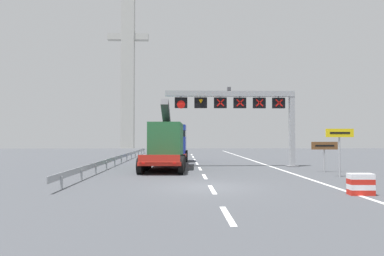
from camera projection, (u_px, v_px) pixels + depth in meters
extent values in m
plane|color=#424449|center=(206.00, 187.00, 16.39)|extent=(112.00, 112.00, 0.00)
cube|color=silver|center=(228.00, 215.00, 10.41)|extent=(0.20, 2.60, 0.01)
cube|color=silver|center=(212.00, 190.00, 15.54)|extent=(0.20, 2.60, 0.01)
cube|color=silver|center=(205.00, 177.00, 20.68)|extent=(0.20, 2.60, 0.01)
cube|color=silver|center=(200.00, 169.00, 25.81)|extent=(0.20, 2.60, 0.01)
cube|color=silver|center=(197.00, 163.00, 30.95)|extent=(0.20, 2.60, 0.01)
cube|color=silver|center=(195.00, 160.00, 36.08)|extent=(0.20, 2.60, 0.01)
cube|color=silver|center=(193.00, 157.00, 41.22)|extent=(0.20, 2.60, 0.01)
cube|color=silver|center=(192.00, 155.00, 46.35)|extent=(0.20, 2.60, 0.01)
cube|color=silver|center=(268.00, 166.00, 28.58)|extent=(0.20, 63.00, 0.01)
cube|color=#9EA0A5|center=(292.00, 129.00, 27.86)|extent=(0.40, 0.40, 6.28)
cube|color=slate|center=(292.00, 166.00, 27.77)|extent=(0.90, 0.90, 0.08)
cube|color=#9EA0A5|center=(230.00, 94.00, 27.77)|extent=(10.71, 0.44, 0.44)
cube|color=#4C4C51|center=(229.00, 89.00, 27.78)|extent=(0.28, 0.40, 0.28)
cube|color=black|center=(279.00, 103.00, 27.88)|extent=(1.04, 0.24, 0.88)
cube|color=#9EA0A5|center=(279.00, 97.00, 27.89)|extent=(0.08, 0.08, 0.16)
cube|color=red|center=(279.00, 103.00, 27.75)|extent=(0.63, 0.02, 0.63)
cube|color=red|center=(279.00, 103.00, 27.75)|extent=(0.63, 0.02, 0.63)
cube|color=black|center=(259.00, 103.00, 27.83)|extent=(1.04, 0.24, 0.88)
cube|color=#9EA0A5|center=(259.00, 97.00, 27.84)|extent=(0.08, 0.08, 0.16)
cube|color=red|center=(260.00, 103.00, 27.70)|extent=(0.63, 0.02, 0.63)
cube|color=red|center=(260.00, 103.00, 27.70)|extent=(0.63, 0.02, 0.63)
cube|color=black|center=(240.00, 103.00, 27.78)|extent=(1.04, 0.24, 0.88)
cube|color=#9EA0A5|center=(240.00, 97.00, 27.79)|extent=(0.08, 0.08, 0.16)
cube|color=red|center=(240.00, 103.00, 27.65)|extent=(0.63, 0.02, 0.63)
cube|color=red|center=(240.00, 103.00, 27.65)|extent=(0.63, 0.02, 0.63)
cube|color=black|center=(220.00, 103.00, 27.73)|extent=(1.04, 0.24, 0.88)
cube|color=#9EA0A5|center=(220.00, 97.00, 27.74)|extent=(0.08, 0.08, 0.16)
cube|color=red|center=(220.00, 103.00, 27.60)|extent=(0.63, 0.02, 0.63)
cube|color=red|center=(220.00, 103.00, 27.60)|extent=(0.63, 0.02, 0.63)
cube|color=black|center=(201.00, 103.00, 27.67)|extent=(1.04, 0.24, 0.88)
cube|color=#9EA0A5|center=(201.00, 97.00, 27.69)|extent=(0.08, 0.08, 0.16)
cone|color=orange|center=(201.00, 102.00, 27.55)|extent=(0.37, 0.37, 0.31)
cube|color=black|center=(181.00, 103.00, 27.62)|extent=(1.04, 0.24, 0.88)
cube|color=#9EA0A5|center=(181.00, 97.00, 27.64)|extent=(0.08, 0.08, 0.16)
cone|color=red|center=(181.00, 104.00, 27.49)|extent=(0.67, 0.02, 0.67)
cube|color=red|center=(166.00, 159.00, 26.42)|extent=(3.26, 10.51, 0.24)
cube|color=red|center=(159.00, 158.00, 21.15)|extent=(2.66, 0.20, 0.44)
cylinder|color=black|center=(140.00, 166.00, 21.94)|extent=(0.37, 1.11, 1.10)
cylinder|color=black|center=(181.00, 166.00, 21.90)|extent=(0.37, 1.11, 1.10)
cylinder|color=black|center=(142.00, 165.00, 22.99)|extent=(0.37, 1.11, 1.10)
cylinder|color=black|center=(182.00, 165.00, 22.95)|extent=(0.37, 1.11, 1.10)
cylinder|color=black|center=(145.00, 163.00, 24.03)|extent=(0.37, 1.11, 1.10)
cylinder|color=black|center=(182.00, 164.00, 24.00)|extent=(0.37, 1.11, 1.10)
cylinder|color=black|center=(147.00, 162.00, 25.08)|extent=(0.37, 1.11, 1.10)
cylinder|color=black|center=(183.00, 162.00, 25.05)|extent=(0.37, 1.11, 1.10)
cylinder|color=black|center=(149.00, 161.00, 26.13)|extent=(0.37, 1.11, 1.10)
cylinder|color=black|center=(183.00, 161.00, 26.10)|extent=(0.37, 1.11, 1.10)
cube|color=#1E38AD|center=(173.00, 140.00, 33.55)|extent=(2.72, 3.31, 3.10)
cube|color=black|center=(173.00, 134.00, 33.57)|extent=(2.75, 3.33, 0.60)
cylinder|color=black|center=(161.00, 156.00, 34.41)|extent=(0.39, 1.11, 1.10)
cylinder|color=black|center=(186.00, 156.00, 34.38)|extent=(0.39, 1.11, 1.10)
cylinder|color=black|center=(159.00, 157.00, 32.41)|extent=(0.39, 1.11, 1.10)
cylinder|color=black|center=(185.00, 157.00, 32.38)|extent=(0.39, 1.11, 1.10)
cube|color=#236638|center=(167.00, 140.00, 26.86)|extent=(2.63, 5.82, 2.70)
cube|color=#2D2D33|center=(166.00, 115.00, 26.06)|extent=(0.69, 2.96, 2.29)
cube|color=red|center=(143.00, 163.00, 21.12)|extent=(0.20, 0.07, 0.12)
cube|color=red|center=(175.00, 163.00, 21.09)|extent=(0.20, 0.07, 0.12)
cylinder|color=#9EA0A5|center=(339.00, 153.00, 20.68)|extent=(0.10, 0.10, 2.96)
cube|color=yellow|center=(340.00, 133.00, 20.65)|extent=(1.74, 0.06, 0.52)
cube|color=black|center=(340.00, 133.00, 20.62)|extent=(1.25, 0.01, 0.12)
cylinder|color=#9EA0A5|center=(324.00, 157.00, 23.41)|extent=(0.10, 0.10, 2.11)
cube|color=brown|center=(325.00, 146.00, 23.38)|extent=(1.85, 0.06, 0.54)
cube|color=black|center=(325.00, 146.00, 23.34)|extent=(1.33, 0.01, 0.12)
cube|color=red|center=(361.00, 192.00, 14.14)|extent=(1.02, 0.54, 0.23)
cube|color=white|center=(361.00, 187.00, 14.15)|extent=(1.02, 0.54, 0.22)
cube|color=red|center=(361.00, 182.00, 14.15)|extent=(1.02, 0.54, 0.23)
cube|color=white|center=(361.00, 176.00, 14.16)|extent=(1.02, 0.54, 0.23)
cube|color=#999EA3|center=(124.00, 156.00, 33.09)|extent=(0.04, 37.83, 0.32)
cube|color=#999EA3|center=(61.00, 183.00, 15.76)|extent=(0.10, 0.10, 0.60)
cube|color=#999EA3|center=(81.00, 175.00, 18.91)|extent=(0.10, 0.10, 0.60)
cube|color=#999EA3|center=(96.00, 170.00, 22.06)|extent=(0.10, 0.10, 0.60)
cube|color=#999EA3|center=(106.00, 166.00, 25.21)|extent=(0.10, 0.10, 0.60)
cube|color=#999EA3|center=(115.00, 162.00, 28.36)|extent=(0.10, 0.10, 0.60)
cube|color=#999EA3|center=(121.00, 160.00, 31.51)|extent=(0.10, 0.10, 0.60)
cube|color=#999EA3|center=(127.00, 158.00, 34.66)|extent=(0.10, 0.10, 0.60)
cube|color=#999EA3|center=(131.00, 156.00, 37.81)|extent=(0.10, 0.10, 0.60)
cube|color=#999EA3|center=(135.00, 155.00, 40.96)|extent=(0.10, 0.10, 0.60)
cube|color=#999EA3|center=(139.00, 153.00, 44.11)|extent=(0.10, 0.10, 0.60)
cube|color=#999EA3|center=(141.00, 152.00, 47.26)|extent=(0.10, 0.10, 0.60)
cube|color=#999EA3|center=(144.00, 151.00, 50.41)|extent=(0.10, 0.10, 0.60)
cube|color=#B7B7B2|center=(128.00, 58.00, 74.70)|extent=(2.80, 2.00, 39.90)
cube|color=#B7B7B2|center=(128.00, 37.00, 74.83)|extent=(9.00, 1.60, 1.40)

